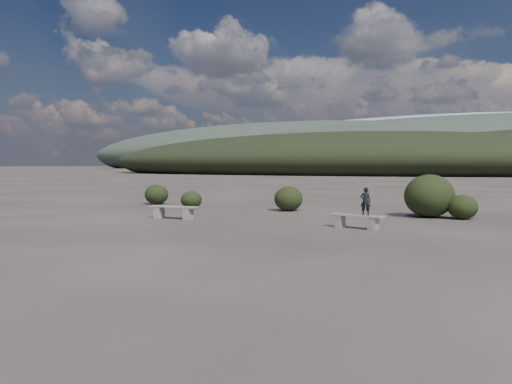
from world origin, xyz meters
The scene contains 10 objects.
ground centered at (0.00, 0.00, 0.00)m, with size 1200.00×1200.00×0.00m, color #312A26.
bench_left centered at (-3.18, 4.41, 0.28)m, with size 1.87×0.47×0.46m.
bench_right centered at (3.41, 4.63, 0.26)m, with size 1.73×0.70×0.42m.
seated_person centered at (3.70, 4.56, 0.84)m, with size 0.31×0.20×0.84m, color black.
shrub_a centered at (-5.02, 8.28, 0.39)m, with size 0.95×0.95×0.77m, color black.
shrub_b centered at (-0.68, 9.09, 0.51)m, with size 1.20×1.20×1.03m, color black.
shrub_d centered at (4.95, 9.07, 0.79)m, with size 1.82×1.82×1.59m, color black.
shrub_e centered at (6.10, 8.89, 0.44)m, with size 1.05×1.05×0.87m, color black.
shrub_f centered at (-7.81, 9.43, 0.49)m, with size 1.15×1.15×0.97m, color black.
mountain_ridges centered at (-7.48, 339.06, 10.84)m, with size 500.00×400.00×56.00m.
Camera 1 is at (7.38, -10.20, 1.93)m, focal length 35.00 mm.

